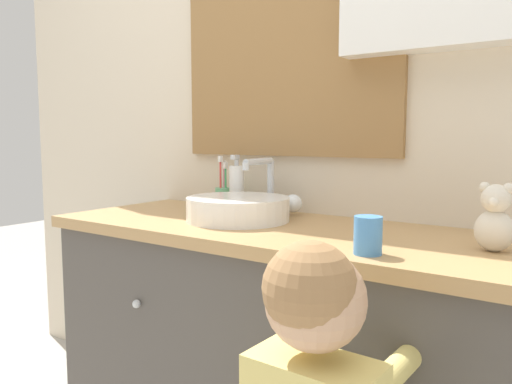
# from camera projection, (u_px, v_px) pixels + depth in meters

# --- Properties ---
(wall_back) EXTENTS (3.20, 0.18, 2.50)m
(wall_back) POSITION_uv_depth(u_px,v_px,m) (331.00, 61.00, 1.61)
(wall_back) COLOR beige
(wall_back) RESTS_ON ground_plane
(vanity_counter) EXTENTS (1.40, 0.53, 0.79)m
(vanity_counter) POSITION_uv_depth(u_px,v_px,m) (277.00, 356.00, 1.48)
(vanity_counter) COLOR #4C4742
(vanity_counter) RESTS_ON ground_plane
(sink_basin) EXTENTS (0.32, 0.37, 0.19)m
(sink_basin) POSITION_uv_depth(u_px,v_px,m) (240.00, 207.00, 1.53)
(sink_basin) COLOR white
(sink_basin) RESTS_ON vanity_counter
(toothbrush_holder) EXTENTS (0.06, 0.06, 0.19)m
(toothbrush_holder) POSITION_uv_depth(u_px,v_px,m) (224.00, 196.00, 1.80)
(toothbrush_holder) COLOR #66B27F
(toothbrush_holder) RESTS_ON vanity_counter
(soap_dispenser) EXTENTS (0.05, 0.05, 0.19)m
(soap_dispenser) POSITION_uv_depth(u_px,v_px,m) (237.00, 188.00, 1.72)
(soap_dispenser) COLOR white
(soap_dispenser) RESTS_ON vanity_counter
(teddy_bear) EXTENTS (0.09, 0.07, 0.16)m
(teddy_bear) POSITION_uv_depth(u_px,v_px,m) (495.00, 219.00, 1.11)
(teddy_bear) COLOR beige
(teddy_bear) RESTS_ON vanity_counter
(drinking_cup) EXTENTS (0.06, 0.06, 0.08)m
(drinking_cup) POSITION_uv_depth(u_px,v_px,m) (368.00, 235.00, 1.08)
(drinking_cup) COLOR #4789D1
(drinking_cup) RESTS_ON vanity_counter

